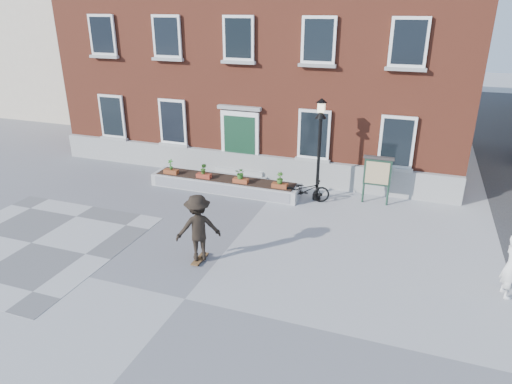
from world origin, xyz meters
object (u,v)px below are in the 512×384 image
at_px(bystander, 511,266).
at_px(lamp_post, 320,136).
at_px(skateboarder, 198,228).
at_px(bicycle, 305,190).
at_px(notice_board, 377,172).

height_order(bystander, lamp_post, lamp_post).
bearing_deg(skateboarder, lamp_post, 68.76).
bearing_deg(bystander, bicycle, 44.84).
xyz_separation_m(lamp_post, notice_board, (2.16, 0.35, -1.28)).
relative_size(bystander, skateboarder, 0.83).
relative_size(lamp_post, notice_board, 2.10).
xyz_separation_m(bystander, lamp_post, (-6.03, 4.55, 1.67)).
relative_size(bicycle, bystander, 1.07).
distance_m(bicycle, bystander, 7.63).
height_order(lamp_post, notice_board, lamp_post).
bearing_deg(notice_board, bicycle, -163.29).
bearing_deg(notice_board, lamp_post, -170.71).
bearing_deg(bystander, notice_board, 26.04).
bearing_deg(skateboarder, notice_board, 54.11).
height_order(bicycle, notice_board, notice_board).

